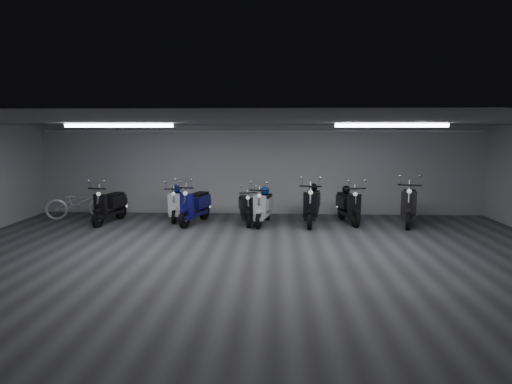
{
  "coord_description": "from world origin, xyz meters",
  "views": [
    {
      "loc": [
        0.5,
        -8.59,
        2.61
      ],
      "look_at": [
        -0.01,
        2.5,
        1.05
      ],
      "focal_mm": 30.32,
      "sensor_mm": 36.0,
      "label": 1
    }
  ],
  "objects_px": {
    "scooter_5": "(246,203)",
    "helmet_1": "(176,189)",
    "scooter_9": "(409,199)",
    "helmet_3": "(265,191)",
    "helmet_2": "(346,189)",
    "scooter_2": "(175,199)",
    "scooter_8": "(349,200)",
    "helmet_0": "(313,188)",
    "scooter_4": "(195,200)",
    "scooter_0": "(109,200)",
    "scooter_7": "(312,199)",
    "bicycle": "(78,199)",
    "scooter_6": "(263,202)"
  },
  "relations": [
    {
      "from": "scooter_0",
      "to": "scooter_7",
      "type": "relative_size",
      "value": 0.91
    },
    {
      "from": "scooter_4",
      "to": "helmet_1",
      "type": "xyz_separation_m",
      "value": [
        -0.7,
        0.74,
        0.21
      ]
    },
    {
      "from": "scooter_5",
      "to": "helmet_3",
      "type": "bearing_deg",
      "value": 6.63
    },
    {
      "from": "scooter_0",
      "to": "helmet_3",
      "type": "distance_m",
      "value": 4.46
    },
    {
      "from": "bicycle",
      "to": "helmet_1",
      "type": "height_order",
      "value": "bicycle"
    },
    {
      "from": "scooter_2",
      "to": "scooter_6",
      "type": "bearing_deg",
      "value": -18.37
    },
    {
      "from": "helmet_1",
      "to": "scooter_6",
      "type": "bearing_deg",
      "value": -15.55
    },
    {
      "from": "scooter_8",
      "to": "scooter_9",
      "type": "distance_m",
      "value": 1.66
    },
    {
      "from": "scooter_8",
      "to": "scooter_2",
      "type": "bearing_deg",
      "value": 167.7
    },
    {
      "from": "scooter_5",
      "to": "scooter_6",
      "type": "xyz_separation_m",
      "value": [
        0.49,
        -0.07,
        0.06
      ]
    },
    {
      "from": "scooter_9",
      "to": "helmet_0",
      "type": "xyz_separation_m",
      "value": [
        -2.67,
        0.17,
        0.27
      ]
    },
    {
      "from": "scooter_5",
      "to": "helmet_2",
      "type": "relative_size",
      "value": 6.91
    },
    {
      "from": "scooter_4",
      "to": "scooter_8",
      "type": "distance_m",
      "value": 4.38
    },
    {
      "from": "scooter_8",
      "to": "helmet_1",
      "type": "distance_m",
      "value": 5.1
    },
    {
      "from": "scooter_5",
      "to": "scooter_8",
      "type": "relative_size",
      "value": 0.89
    },
    {
      "from": "scooter_5",
      "to": "helmet_2",
      "type": "distance_m",
      "value": 2.94
    },
    {
      "from": "scooter_0",
      "to": "scooter_4",
      "type": "xyz_separation_m",
      "value": [
        2.46,
        -0.01,
        0.03
      ]
    },
    {
      "from": "scooter_8",
      "to": "scooter_5",
      "type": "bearing_deg",
      "value": 174.28
    },
    {
      "from": "helmet_2",
      "to": "scooter_0",
      "type": "bearing_deg",
      "value": -175.69
    },
    {
      "from": "scooter_0",
      "to": "scooter_2",
      "type": "height_order",
      "value": "scooter_0"
    },
    {
      "from": "scooter_5",
      "to": "helmet_3",
      "type": "xyz_separation_m",
      "value": [
        0.54,
        0.17,
        0.34
      ]
    },
    {
      "from": "scooter_9",
      "to": "helmet_2",
      "type": "height_order",
      "value": "scooter_9"
    },
    {
      "from": "scooter_9",
      "to": "scooter_4",
      "type": "bearing_deg",
      "value": -161.06
    },
    {
      "from": "scooter_9",
      "to": "bicycle",
      "type": "bearing_deg",
      "value": -165.17
    },
    {
      "from": "helmet_0",
      "to": "helmet_1",
      "type": "distance_m",
      "value": 4.09
    },
    {
      "from": "scooter_8",
      "to": "bicycle",
      "type": "xyz_separation_m",
      "value": [
        -8.03,
        0.34,
        -0.08
      ]
    },
    {
      "from": "scooter_9",
      "to": "helmet_3",
      "type": "height_order",
      "value": "scooter_9"
    },
    {
      "from": "scooter_5",
      "to": "helmet_2",
      "type": "xyz_separation_m",
      "value": [
        2.88,
        0.44,
        0.35
      ]
    },
    {
      "from": "scooter_0",
      "to": "scooter_4",
      "type": "bearing_deg",
      "value": 9.97
    },
    {
      "from": "scooter_5",
      "to": "helmet_1",
      "type": "relative_size",
      "value": 5.99
    },
    {
      "from": "scooter_2",
      "to": "scooter_8",
      "type": "bearing_deg",
      "value": -10.1
    },
    {
      "from": "helmet_1",
      "to": "helmet_0",
      "type": "bearing_deg",
      "value": -6.13
    },
    {
      "from": "scooter_4",
      "to": "scooter_7",
      "type": "height_order",
      "value": "scooter_7"
    },
    {
      "from": "scooter_0",
      "to": "scooter_2",
      "type": "xyz_separation_m",
      "value": [
        1.79,
        0.5,
        -0.04
      ]
    },
    {
      "from": "scooter_8",
      "to": "scooter_4",
      "type": "bearing_deg",
      "value": 173.98
    },
    {
      "from": "scooter_2",
      "to": "helmet_0",
      "type": "bearing_deg",
      "value": -10.34
    },
    {
      "from": "scooter_0",
      "to": "scooter_7",
      "type": "xyz_separation_m",
      "value": [
        5.78,
        0.03,
        0.06
      ]
    },
    {
      "from": "scooter_0",
      "to": "helmet_3",
      "type": "relative_size",
      "value": 7.17
    },
    {
      "from": "helmet_1",
      "to": "bicycle",
      "type": "bearing_deg",
      "value": -177.49
    },
    {
      "from": "scooter_9",
      "to": "helmet_3",
      "type": "bearing_deg",
      "value": -163.87
    },
    {
      "from": "scooter_2",
      "to": "helmet_2",
      "type": "distance_m",
      "value": 5.01
    },
    {
      "from": "scooter_5",
      "to": "scooter_8",
      "type": "distance_m",
      "value": 2.93
    },
    {
      "from": "helmet_2",
      "to": "helmet_0",
      "type": "bearing_deg",
      "value": -167.51
    },
    {
      "from": "scooter_4",
      "to": "scooter_8",
      "type": "relative_size",
      "value": 1.03
    },
    {
      "from": "scooter_2",
      "to": "helmet_0",
      "type": "relative_size",
      "value": 6.76
    },
    {
      "from": "scooter_4",
      "to": "helmet_1",
      "type": "bearing_deg",
      "value": 149.91
    },
    {
      "from": "helmet_2",
      "to": "scooter_8",
      "type": "bearing_deg",
      "value": -80.39
    },
    {
      "from": "scooter_2",
      "to": "bicycle",
      "type": "distance_m",
      "value": 2.99
    },
    {
      "from": "bicycle",
      "to": "helmet_2",
      "type": "height_order",
      "value": "bicycle"
    },
    {
      "from": "helmet_0",
      "to": "helmet_3",
      "type": "distance_m",
      "value": 1.38
    }
  ]
}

